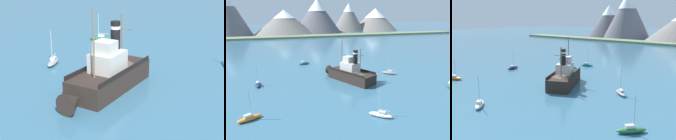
# 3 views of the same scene
# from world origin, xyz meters

# --- Properties ---
(ground_plane) EXTENTS (600.00, 600.00, 0.00)m
(ground_plane) POSITION_xyz_m (0.00, 0.00, 0.00)
(ground_plane) COLOR #38667F
(old_tugboat) EXTENTS (9.62, 14.34, 9.90)m
(old_tugboat) POSITION_xyz_m (-0.95, 2.91, 1.83)
(old_tugboat) COLOR #2D231E
(old_tugboat) RESTS_ON ground
(sailboat_grey) EXTENTS (3.61, 3.29, 4.90)m
(sailboat_grey) POSITION_xyz_m (11.26, 4.57, 0.43)
(sailboat_grey) COLOR gray
(sailboat_grey) RESTS_ON ground
(sailboat_green) EXTENTS (3.32, 3.59, 4.90)m
(sailboat_green) POSITION_xyz_m (19.53, -7.96, 0.43)
(sailboat_green) COLOR #286B3D
(sailboat_green) RESTS_ON ground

